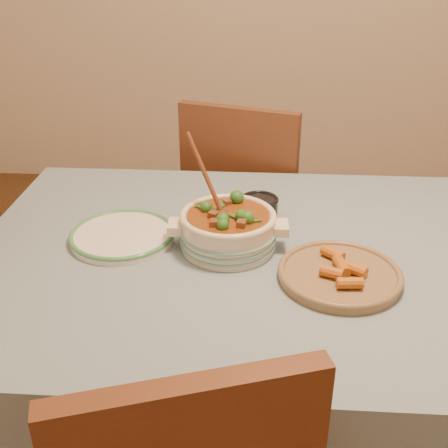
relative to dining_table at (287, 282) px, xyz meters
name	(u,v)px	position (x,y,z in m)	size (l,w,h in m)	color
dining_table	(287,282)	(0.00, 0.00, 0.00)	(1.68, 1.08, 0.76)	brown
stew_casserole	(228,227)	(-0.16, 0.01, 0.15)	(0.32, 0.25, 0.30)	beige
white_plate	(122,235)	(-0.45, 0.04, 0.10)	(0.36, 0.36, 0.02)	white
condiment_bowl	(259,206)	(-0.08, 0.21, 0.12)	(0.14, 0.14, 0.06)	black
fried_plate	(340,273)	(0.12, -0.12, 0.11)	(0.38, 0.38, 0.05)	#8C734D
chair_far	(247,202)	(-0.13, 0.76, -0.12)	(0.56, 0.56, 0.96)	brown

